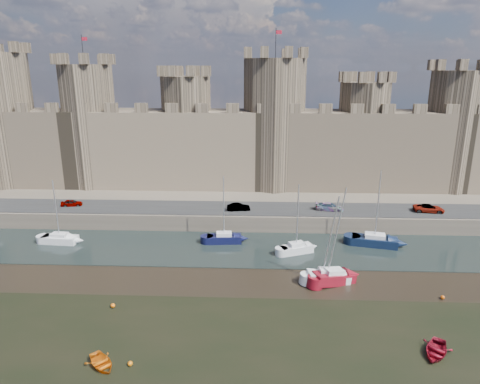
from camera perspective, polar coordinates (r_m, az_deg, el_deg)
The scene contains 20 objects.
ground at distance 38.49m, azimuth 3.48°, elevation -22.24°, with size 160.00×160.00×0.00m, color black.
water_channel at distance 59.18m, azimuth 3.10°, elevation -7.60°, with size 160.00×12.00×0.08m, color black.
quay at distance 92.95m, azimuth 2.89°, elevation 2.09°, with size 160.00×60.00×2.50m, color #4C443A.
road at distance 67.61m, azimuth 3.05°, elevation -2.22°, with size 160.00×7.00×0.10m, color black.
castle at distance 79.09m, azimuth 2.59°, elevation 7.30°, with size 108.50×11.00×29.00m.
car_0 at distance 73.78m, azimuth -21.53°, elevation -1.37°, with size 1.32×3.28×1.12m, color gray.
car_1 at distance 66.48m, azimuth -0.20°, elevation -2.03°, with size 1.25×3.59×1.18m, color gray.
car_2 at distance 67.97m, azimuth 11.83°, elevation -1.95°, with size 1.75×4.31×1.25m, color gray.
car_3 at distance 71.89m, azimuth 23.87°, elevation -2.02°, with size 2.11×4.57×1.27m, color gray.
sailboat_0 at distance 65.86m, azimuth -22.91°, elevation -5.73°, with size 5.05×2.27×9.20m.
sailboat_1 at distance 60.90m, azimuth -2.14°, elevation -6.12°, with size 4.98×2.32×9.67m.
sailboat_2 at distance 58.09m, azimuth 7.52°, elevation -7.41°, with size 4.72×3.25×9.50m.
sailboat_3 at distance 62.79m, azimuth 17.51°, elevation -6.16°, with size 6.48×3.63×10.71m.
sailboat_4 at distance 51.23m, azimuth 12.40°, elevation -10.99°, with size 5.28×3.71×11.51m.
sailboat_5 at distance 51.33m, azimuth 11.67°, elevation -10.97°, with size 5.12×2.64×10.53m.
dinghy_0 at distance 39.92m, azimuth -17.97°, elevation -20.94°, with size 2.19×0.64×3.07m, color #BF570B.
dinghy_4 at distance 42.90m, azimuth 24.64°, elevation -18.75°, with size 2.51×0.73×3.51m, color maroon.
buoy_1 at distance 47.66m, azimuth -16.59°, elevation -14.32°, with size 0.47×0.47×0.47m, color #E05F09.
buoy_3 at distance 52.06m, azimuth 25.39°, elevation -12.57°, with size 0.43×0.43×0.43m, color #D34F09.
buoy_4 at distance 39.48m, azimuth -14.44°, elevation -21.27°, with size 0.44×0.44×0.44m, color orange.
Camera 1 is at (-0.90, -30.13, 23.93)m, focal length 32.00 mm.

